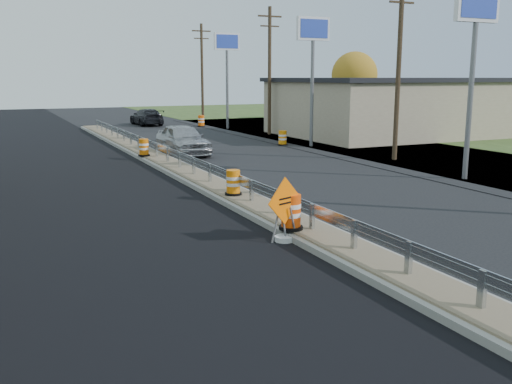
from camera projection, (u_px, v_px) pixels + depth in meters
name	position (u px, v px, depth m)	size (l,w,h in m)	color
ground	(279.00, 220.00, 17.44)	(140.00, 140.00, 0.00)	black
milled_overlay	(82.00, 179.00, 24.52)	(7.20, 120.00, 0.01)	black
median	(194.00, 176.00, 24.54)	(1.60, 55.00, 0.23)	gray
guardrail	(186.00, 159.00, 25.30)	(0.10, 46.15, 0.72)	silver
retail_building_near	(404.00, 106.00, 43.46)	(18.50, 12.50, 4.27)	tan
pylon_sign_south	(476.00, 23.00, 23.17)	(2.20, 0.30, 7.90)	slate
pylon_sign_mid	(313.00, 41.00, 34.72)	(2.20, 0.30, 7.90)	slate
pylon_sign_north	(227.00, 51.00, 47.17)	(2.20, 0.30, 7.90)	slate
utility_pole_smid	(399.00, 65.00, 29.22)	(1.90, 0.26, 9.40)	#473523
utility_pole_nmid	(270.00, 69.00, 42.55)	(1.90, 0.26, 9.40)	#473523
utility_pole_north	(202.00, 71.00, 55.89)	(1.90, 0.26, 9.40)	#473523
tree_far_yellow	(354.00, 75.00, 57.51)	(4.62, 4.62, 6.86)	#473523
caution_sign	(285.00, 225.00, 15.12)	(1.20, 0.53, 1.75)	white
barrel_median_near	(291.00, 213.00, 15.48)	(0.66, 0.66, 0.97)	black
barrel_median_mid	(233.00, 183.00, 20.04)	(0.60, 0.60, 0.88)	black
barrel_median_far	(144.00, 148.00, 29.97)	(0.61, 0.61, 0.90)	black
barrel_shoulder_mid	(283.00, 138.00, 36.62)	(0.65, 0.65, 0.95)	black
barrel_shoulder_far	(201.00, 121.00, 50.49)	(0.69, 0.69, 1.01)	black
car_silver	(183.00, 139.00, 32.20)	(2.02, 5.03, 1.71)	#A7A7AC
car_dark_far	(147.00, 117.00, 52.02)	(2.09, 5.14, 1.49)	black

